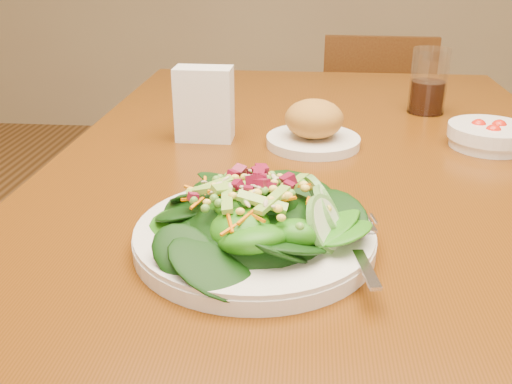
# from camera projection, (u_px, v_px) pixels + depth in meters

# --- Properties ---
(dining_table) EXTENTS (0.90, 1.40, 0.75)m
(dining_table) POSITION_uv_depth(u_px,v_px,m) (321.00, 217.00, 0.98)
(dining_table) COLOR #5B2B0A
(dining_table) RESTS_ON ground_plane
(chair_far) EXTENTS (0.38, 0.39, 0.81)m
(chair_far) POSITION_uv_depth(u_px,v_px,m) (370.00, 141.00, 2.03)
(chair_far) COLOR #4B2C0D
(chair_far) RESTS_ON ground_plane
(salad_plate) EXTENTS (0.29, 0.29, 0.08)m
(salad_plate) POSITION_uv_depth(u_px,v_px,m) (263.00, 223.00, 0.67)
(salad_plate) COLOR white
(salad_plate) RESTS_ON dining_table
(bread_plate) EXTENTS (0.16, 0.16, 0.08)m
(bread_plate) POSITION_uv_depth(u_px,v_px,m) (314.00, 127.00, 1.00)
(bread_plate) COLOR white
(bread_plate) RESTS_ON dining_table
(tomato_bowl) EXTENTS (0.14, 0.14, 0.05)m
(tomato_bowl) POSITION_uv_depth(u_px,v_px,m) (489.00, 136.00, 0.99)
(tomato_bowl) COLOR white
(tomato_bowl) RESTS_ON dining_table
(drinking_glass) EXTENTS (0.08, 0.08, 0.13)m
(drinking_glass) POSITION_uv_depth(u_px,v_px,m) (428.00, 86.00, 1.18)
(drinking_glass) COLOR silver
(drinking_glass) RESTS_ON dining_table
(napkin_holder) EXTENTS (0.10, 0.06, 0.13)m
(napkin_holder) POSITION_uv_depth(u_px,v_px,m) (204.00, 102.00, 1.02)
(napkin_holder) COLOR white
(napkin_holder) RESTS_ON dining_table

